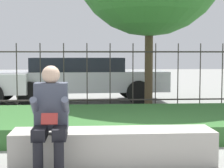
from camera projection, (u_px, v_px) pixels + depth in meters
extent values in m
plane|color=gray|center=(131.00, 163.00, 4.66)|extent=(60.00, 60.00, 0.00)
cube|color=#ADA89E|center=(113.00, 146.00, 4.63)|extent=(2.48, 0.54, 0.42)
cube|color=gray|center=(113.00, 160.00, 4.64)|extent=(2.38, 0.50, 0.08)
cylinder|color=black|center=(38.00, 158.00, 3.96)|extent=(0.11, 0.11, 0.33)
cube|color=black|center=(40.00, 133.00, 4.15)|extent=(0.15, 0.42, 0.13)
cylinder|color=black|center=(59.00, 157.00, 3.97)|extent=(0.11, 0.11, 0.33)
cube|color=black|center=(60.00, 132.00, 4.16)|extent=(0.15, 0.42, 0.13)
cube|color=#424756|center=(51.00, 106.00, 4.34)|extent=(0.38, 0.24, 0.54)
sphere|color=#DBB293|center=(51.00, 75.00, 4.30)|extent=(0.21, 0.21, 0.21)
cylinder|color=#424756|center=(35.00, 106.00, 4.17)|extent=(0.08, 0.29, 0.24)
cylinder|color=#424756|center=(65.00, 106.00, 4.20)|extent=(0.08, 0.29, 0.24)
cube|color=#B2332D|center=(49.00, 119.00, 4.09)|extent=(0.18, 0.09, 0.13)
cube|color=#33662D|center=(117.00, 122.00, 6.67)|extent=(8.76, 2.66, 0.29)
cylinder|color=#332D28|center=(110.00, 100.00, 8.49)|extent=(6.76, 0.03, 0.03)
cylinder|color=#332D28|center=(110.00, 52.00, 8.41)|extent=(6.76, 0.03, 0.03)
cylinder|color=#332D28|center=(17.00, 79.00, 8.31)|extent=(0.02, 0.02, 1.60)
cylinder|color=#332D28|center=(40.00, 79.00, 8.35)|extent=(0.02, 0.02, 1.60)
cylinder|color=#332D28|center=(64.00, 79.00, 8.38)|extent=(0.02, 0.02, 1.60)
cylinder|color=#332D28|center=(87.00, 79.00, 8.42)|extent=(0.02, 0.02, 1.60)
cylinder|color=#332D28|center=(110.00, 79.00, 8.46)|extent=(0.02, 0.02, 1.60)
cylinder|color=#332D28|center=(133.00, 79.00, 8.49)|extent=(0.02, 0.02, 1.60)
cylinder|color=#332D28|center=(155.00, 79.00, 8.53)|extent=(0.02, 0.02, 1.60)
cylinder|color=#332D28|center=(178.00, 78.00, 8.57)|extent=(0.02, 0.02, 1.60)
cylinder|color=#332D28|center=(200.00, 78.00, 8.60)|extent=(0.02, 0.02, 1.60)
cylinder|color=#332D28|center=(222.00, 78.00, 8.64)|extent=(0.02, 0.02, 1.60)
cylinder|color=black|center=(4.00, 90.00, 10.96)|extent=(0.65, 0.21, 0.65)
cube|color=#B7B7BC|center=(83.00, 81.00, 10.69)|extent=(4.74, 1.89, 0.56)
cube|color=black|center=(77.00, 64.00, 10.63)|extent=(2.63, 1.59, 0.38)
cylinder|color=black|center=(138.00, 93.00, 10.08)|extent=(0.66, 0.23, 0.65)
cylinder|color=black|center=(128.00, 87.00, 11.69)|extent=(0.66, 0.23, 0.65)
cylinder|color=black|center=(29.00, 94.00, 9.73)|extent=(0.66, 0.23, 0.65)
cylinder|color=black|center=(35.00, 88.00, 11.35)|extent=(0.66, 0.23, 0.65)
cylinder|color=#4C3D28|center=(149.00, 55.00, 9.38)|extent=(0.20, 0.20, 2.68)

